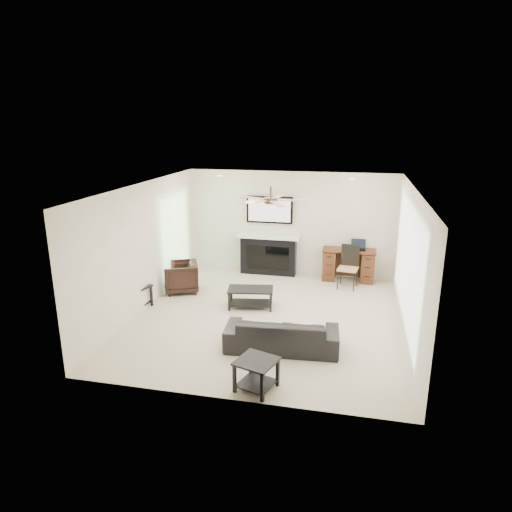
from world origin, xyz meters
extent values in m
plane|color=beige|center=(0.00, 0.00, 0.00)|extent=(5.50, 5.50, 0.00)
cube|color=white|center=(0.00, 0.00, 2.50)|extent=(5.00, 5.50, 0.04)
cube|color=#EEE0C9|center=(0.00, 2.75, 1.25)|extent=(5.00, 0.04, 2.50)
cube|color=#EEE0C9|center=(0.00, -2.75, 1.25)|extent=(5.00, 0.04, 2.50)
cube|color=#EEE0C9|center=(-2.50, 0.00, 1.25)|extent=(0.04, 5.50, 2.50)
cube|color=#EEE0C9|center=(2.50, 0.00, 1.25)|extent=(0.04, 5.50, 2.50)
cube|color=white|center=(2.45, 0.10, 1.23)|extent=(0.04, 5.10, 2.40)
cube|color=#93BC89|center=(-2.46, 1.55, 1.05)|extent=(0.04, 1.80, 2.10)
cylinder|color=#382619|center=(0.00, 0.10, 2.25)|extent=(1.40, 1.40, 0.30)
imported|color=black|center=(0.45, -1.18, 0.27)|extent=(1.91, 0.87, 0.54)
imported|color=black|center=(-2.15, 0.97, 0.33)|extent=(0.95, 0.93, 0.66)
cube|color=black|center=(-0.45, 0.42, 0.20)|extent=(0.97, 0.64, 0.40)
cube|color=black|center=(0.30, -2.43, 0.23)|extent=(0.65, 0.65, 0.45)
cube|color=black|center=(-2.70, -0.08, 0.23)|extent=(0.63, 0.63, 0.45)
cube|color=black|center=(-0.51, 2.58, 0.95)|extent=(1.52, 0.34, 1.91)
cube|color=#3B1E0E|center=(1.42, 2.54, 0.38)|extent=(1.22, 0.56, 0.76)
cube|color=black|center=(1.42, 1.99, 0.48)|extent=(0.48, 0.50, 0.97)
cube|color=black|center=(1.62, 2.52, 0.88)|extent=(0.33, 0.24, 0.23)
camera|label=1|loc=(1.51, -7.91, 3.61)|focal=32.00mm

